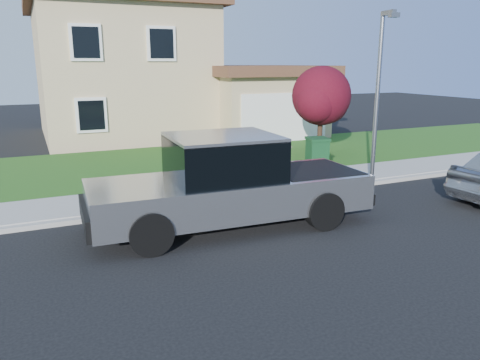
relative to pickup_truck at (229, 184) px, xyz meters
name	(u,v)px	position (x,y,z in m)	size (l,w,h in m)	color
ground	(274,239)	(0.55, -1.21, -1.02)	(80.00, 80.00, 0.00)	black
curb	(256,198)	(1.55, 1.69, -0.96)	(40.00, 0.20, 0.12)	gray
sidewalk	(240,188)	(1.55, 2.79, -0.95)	(40.00, 2.00, 0.15)	gray
lawn	(193,161)	(1.55, 7.29, -0.97)	(40.00, 7.00, 0.10)	#194313
house	(149,75)	(1.87, 15.17, 2.15)	(14.00, 11.30, 6.85)	tan
pickup_truck	(229,184)	(0.00, 0.00, 0.00)	(6.77, 2.72, 2.19)	black
woman	(284,172)	(2.30, 1.44, -0.24)	(0.55, 0.40, 1.65)	tan
ornamental_tree	(322,99)	(6.68, 6.17, 1.37)	(2.61, 2.35, 3.58)	black
trash_bin	(317,154)	(4.88, 3.68, -0.30)	(0.87, 0.94, 1.13)	#0F381A
street_lamp	(379,94)	(4.87, 0.74, 1.90)	(0.28, 0.67, 5.13)	slate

